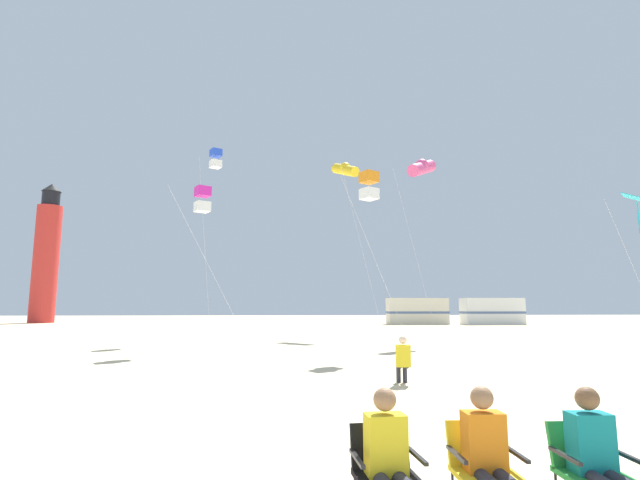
% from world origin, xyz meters
% --- Properties ---
extents(ground, '(200.00, 200.00, 0.00)m').
position_xyz_m(ground, '(0.00, 0.00, 0.00)').
color(ground, beige).
extents(camp_chair_black, '(0.58, 0.59, 0.82)m').
position_xyz_m(camp_chair_black, '(-0.71, -2.13, 0.50)').
color(camp_chair_black, black).
rests_on(camp_chair_black, ground).
extents(spectator_black_chair, '(0.35, 0.52, 1.16)m').
position_xyz_m(spectator_black_chair, '(-0.70, -2.27, 0.61)').
color(spectator_black_chair, yellow).
rests_on(spectator_black_chair, ground).
extents(camp_chair_yellow, '(0.57, 0.59, 0.82)m').
position_xyz_m(camp_chair_yellow, '(0.17, -2.12, 0.50)').
color(camp_chair_yellow, yellow).
rests_on(camp_chair_yellow, ground).
extents(spectator_yellow_chair, '(0.35, 0.51, 1.16)m').
position_xyz_m(spectator_yellow_chair, '(0.16, -2.26, 0.61)').
color(spectator_yellow_chair, orange).
rests_on(spectator_yellow_chair, ground).
extents(camp_chair_green, '(0.58, 0.59, 0.82)m').
position_xyz_m(camp_chair_green, '(1.07, -2.23, 0.50)').
color(camp_chair_green, '#238438').
rests_on(camp_chair_green, ground).
extents(spectator_green_chair, '(0.35, 0.52, 1.16)m').
position_xyz_m(spectator_green_chair, '(1.07, -2.37, 0.61)').
color(spectator_green_chair, '#147F84').
rests_on(spectator_green_chair, ground).
extents(kite_flyer_standing, '(0.37, 0.53, 1.16)m').
position_xyz_m(kite_flyer_standing, '(1.40, 5.18, 0.61)').
color(kite_flyer_standing, yellow).
rests_on(kite_flyer_standing, ground).
extents(kite_tube_rainbow, '(2.81, 2.85, 10.35)m').
position_xyz_m(kite_tube_rainbow, '(6.34, 18.73, 9.65)').
color(kite_tube_rainbow, silver).
rests_on(kite_tube_rainbow, ground).
extents(kite_diamond_cyan, '(1.70, 1.70, 5.74)m').
position_xyz_m(kite_diamond_cyan, '(10.52, 8.34, 5.36)').
color(kite_diamond_cyan, silver).
rests_on(kite_diamond_cyan, ground).
extents(kite_tube_gold, '(3.21, 3.58, 11.92)m').
position_xyz_m(kite_tube_gold, '(2.82, 24.63, 11.21)').
color(kite_tube_gold, silver).
rests_on(kite_tube_gold, ground).
extents(kite_box_orange, '(2.70, 1.76, 7.32)m').
position_xyz_m(kite_box_orange, '(1.98, 12.02, 6.73)').
color(kite_box_orange, silver).
rests_on(kite_box_orange, ground).
extents(kite_box_magenta, '(3.38, 2.81, 7.20)m').
position_xyz_m(kite_box_magenta, '(-5.08, 14.55, 6.61)').
color(kite_box_magenta, silver).
rests_on(kite_box_magenta, ground).
extents(kite_box_blue, '(1.38, 1.38, 11.30)m').
position_xyz_m(kite_box_blue, '(-5.53, 21.46, 10.71)').
color(kite_box_blue, silver).
rests_on(kite_box_blue, ground).
extents(lighthouse_distant, '(2.80, 2.80, 16.80)m').
position_xyz_m(lighthouse_distant, '(-29.46, 52.24, 7.84)').
color(lighthouse_distant, red).
rests_on(lighthouse_distant, ground).
extents(rv_van_cream, '(6.52, 2.58, 2.80)m').
position_xyz_m(rv_van_cream, '(13.33, 43.96, 1.39)').
color(rv_van_cream, beige).
rests_on(rv_van_cream, ground).
extents(rv_van_white, '(6.45, 2.36, 2.80)m').
position_xyz_m(rv_van_white, '(21.28, 42.93, 1.39)').
color(rv_van_white, white).
rests_on(rv_van_white, ground).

